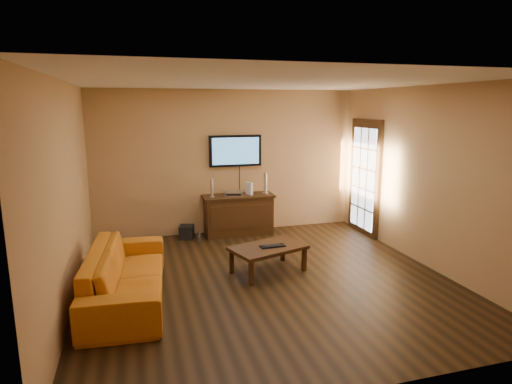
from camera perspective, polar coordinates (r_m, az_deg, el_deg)
name	(u,v)px	position (r m, az deg, el deg)	size (l,w,h in m)	color
ground_plane	(267,280)	(6.13, 1.47, -11.62)	(5.00, 5.00, 0.00)	black
room_walls	(255,155)	(6.28, -0.16, 4.92)	(5.00, 5.00, 5.00)	tan
french_door	(364,179)	(8.32, 14.27, 1.74)	(0.07, 1.02, 2.22)	black
media_console	(239,215)	(8.09, -2.34, -3.03)	(1.33, 0.51, 0.76)	black
television	(235,151)	(8.09, -2.77, 5.50)	(1.00, 0.08, 0.59)	black
coffee_table	(268,249)	(6.28, 1.63, -7.67)	(1.20, 0.94, 0.40)	black
sofa	(126,265)	(5.66, -16.94, -9.33)	(2.26, 0.66, 0.88)	#C36B15
speaker_left	(212,189)	(7.84, -5.91, 0.43)	(0.09, 0.09, 0.34)	silver
speaker_right	(265,184)	(8.15, 1.27, 1.07)	(0.11, 0.11, 0.39)	silver
av_receiver	(234,194)	(7.98, -2.93, -0.21)	(0.33, 0.23, 0.07)	silver
game_console	(249,188)	(8.04, -0.91, 0.48)	(0.05, 0.17, 0.24)	white
subwoofer	(187,232)	(7.98, -9.24, -5.29)	(0.25, 0.25, 0.25)	black
bottle	(199,237)	(7.80, -7.58, -5.90)	(0.07, 0.07, 0.19)	white
keyboard	(273,246)	(6.24, 2.23, -7.20)	(0.37, 0.15, 0.02)	black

